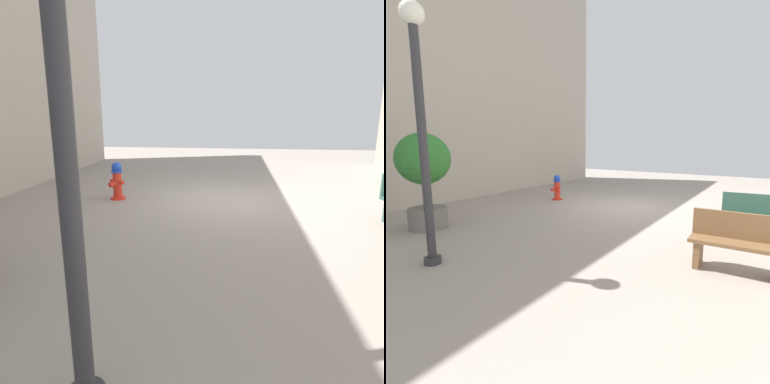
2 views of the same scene
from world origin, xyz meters
TOP-DOWN VIEW (x-y plane):
  - ground_plane at (0.00, 0.00)m, footprint 23.40×23.40m
  - fire_hydrant at (2.74, 0.25)m, footprint 0.42×0.41m
  - street_lamp at (0.96, 6.06)m, footprint 0.36×0.36m

SIDE VIEW (x-z plane):
  - ground_plane at x=0.00m, z-range 0.00..0.00m
  - fire_hydrant at x=2.74m, z-range 0.00..0.91m
  - street_lamp at x=0.96m, z-range 0.49..4.64m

